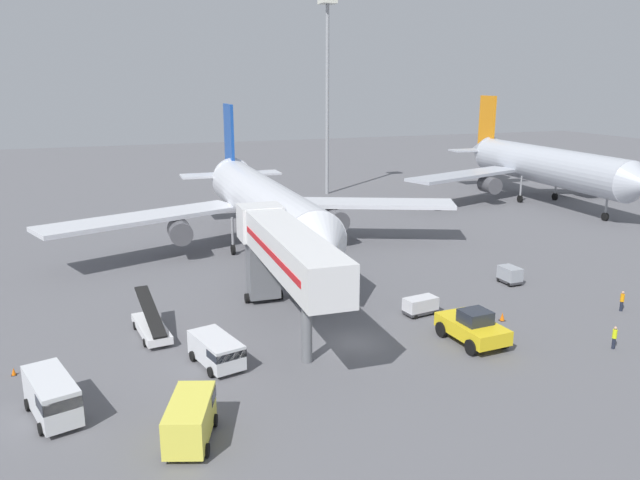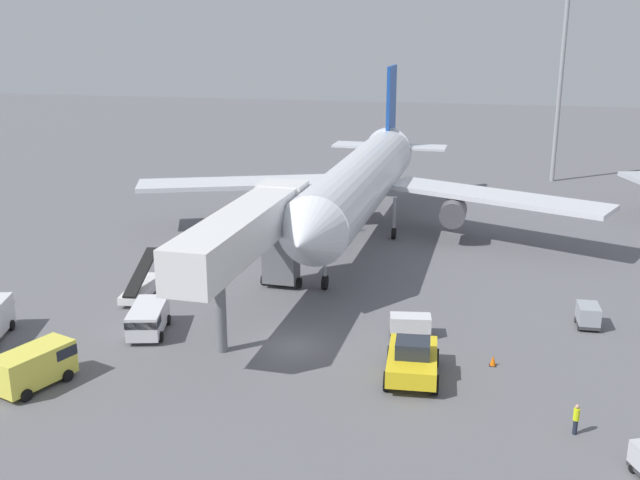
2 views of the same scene
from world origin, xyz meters
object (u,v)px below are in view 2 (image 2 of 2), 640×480
(belt_loader_truck, at_px, (142,286))
(safety_cone_alpha, at_px, (493,361))
(baggage_cart_mid_center, at_px, (410,324))
(safety_cone_bravo, at_px, (11,299))
(baggage_cart_far_right, at_px, (588,315))
(service_van_near_left, at_px, (148,319))
(pushback_tug, at_px, (412,360))
(airplane_at_gate, at_px, (362,181))
(service_van_mid_right, at_px, (36,365))
(apron_light_mast, at_px, (566,15))
(ground_crew_worker_foreground, at_px, (576,418))
(jet_bridge, at_px, (251,232))

(belt_loader_truck, xyz_separation_m, safety_cone_alpha, (25.49, -6.43, -0.42))
(baggage_cart_mid_center, height_order, safety_cone_bravo, baggage_cart_mid_center)
(baggage_cart_far_right, height_order, safety_cone_alpha, baggage_cart_far_right)
(belt_loader_truck, height_order, service_van_near_left, belt_loader_truck)
(pushback_tug, bearing_deg, safety_cone_alpha, 30.66)
(service_van_near_left, height_order, safety_cone_alpha, service_van_near_left)
(airplane_at_gate, distance_m, service_van_mid_right, 35.80)
(baggage_cart_mid_center, xyz_separation_m, safety_cone_bravo, (-28.96, -0.30, -0.54))
(airplane_at_gate, height_order, safety_cone_alpha, airplane_at_gate)
(service_van_mid_right, xyz_separation_m, apron_light_mast, (32.48, 64.74, 19.16))
(airplane_at_gate, relative_size, ground_crew_worker_foreground, 27.73)
(airplane_at_gate, bearing_deg, baggage_cart_far_right, -44.10)
(belt_loader_truck, height_order, safety_cone_alpha, belt_loader_truck)
(ground_crew_worker_foreground, xyz_separation_m, safety_cone_bravo, (-38.17, 10.04, -0.62))
(pushback_tug, bearing_deg, belt_loader_truck, 156.47)
(ground_crew_worker_foreground, height_order, safety_cone_alpha, ground_crew_worker_foreground)
(airplane_at_gate, xyz_separation_m, belt_loader_truck, (-13.37, -18.61, -4.79))
(safety_cone_bravo, bearing_deg, baggage_cart_mid_center, 0.59)
(jet_bridge, xyz_separation_m, pushback_tug, (11.66, -6.96, -4.98))
(belt_loader_truck, bearing_deg, baggage_cart_mid_center, -8.68)
(pushback_tug, xyz_separation_m, baggage_cart_mid_center, (-0.72, 6.03, -0.37))
(pushback_tug, relative_size, ground_crew_worker_foreground, 3.34)
(jet_bridge, bearing_deg, apron_light_mast, 65.66)
(service_van_mid_right, distance_m, safety_cone_alpha, 26.28)
(jet_bridge, bearing_deg, baggage_cart_far_right, 7.78)
(jet_bridge, height_order, baggage_cart_mid_center, jet_bridge)
(belt_loader_truck, relative_size, safety_cone_alpha, 9.17)
(airplane_at_gate, bearing_deg, safety_cone_bravo, -135.14)
(service_van_mid_right, bearing_deg, service_van_near_left, 69.75)
(service_van_near_left, xyz_separation_m, baggage_cart_mid_center, (16.76, 3.41, -0.29))
(safety_cone_bravo, bearing_deg, service_van_mid_right, -50.34)
(jet_bridge, relative_size, service_van_near_left, 4.01)
(baggage_cart_mid_center, xyz_separation_m, safety_cone_alpha, (5.26, -3.34, -0.46))
(service_van_near_left, xyz_separation_m, service_van_mid_right, (-2.96, -8.03, 0.20))
(safety_cone_alpha, bearing_deg, baggage_cart_far_right, 49.90)
(airplane_at_gate, relative_size, baggage_cart_far_right, 21.27)
(ground_crew_worker_foreground, distance_m, safety_cone_bravo, 39.48)
(jet_bridge, height_order, safety_cone_alpha, jet_bridge)
(belt_loader_truck, bearing_deg, service_van_mid_right, -88.02)
(belt_loader_truck, bearing_deg, airplane_at_gate, 54.31)
(jet_bridge, distance_m, apron_light_mast, 59.24)
(service_van_near_left, bearing_deg, apron_light_mast, 62.51)
(jet_bridge, relative_size, baggage_cart_far_right, 9.25)
(jet_bridge, bearing_deg, ground_crew_worker_foreground, -29.21)
(service_van_mid_right, bearing_deg, safety_cone_bravo, 129.66)
(jet_bridge, bearing_deg, pushback_tug, -30.85)
(baggage_cart_far_right, bearing_deg, service_van_near_left, -165.30)
(baggage_cart_far_right, xyz_separation_m, safety_cone_alpha, (-6.17, -7.32, -0.54))
(safety_cone_bravo, bearing_deg, baggage_cart_far_right, 6.05)
(baggage_cart_mid_center, relative_size, safety_cone_alpha, 4.28)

